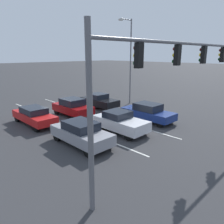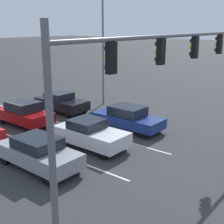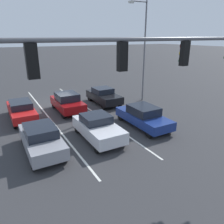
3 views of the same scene
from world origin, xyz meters
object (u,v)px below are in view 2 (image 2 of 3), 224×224
at_px(car_silver_midlane_front, 91,134).
at_px(street_lamp_left_shoulder, 101,41).
at_px(car_navy_leftlane_front, 127,118).
at_px(traffic_signal_gantry, 151,67).
at_px(car_maroon_midlane_second, 24,113).
at_px(car_black_leftlane_second, 61,102).
at_px(car_gray_rightlane_front, 38,152).

bearing_deg(car_silver_midlane_front, street_lamp_left_shoulder, -142.64).
relative_size(car_navy_leftlane_front, traffic_signal_gantry, 0.35).
distance_m(car_navy_leftlane_front, traffic_signal_gantry, 8.71).
height_order(car_maroon_midlane_second, traffic_signal_gantry, traffic_signal_gantry).
xyz_separation_m(car_black_leftlane_second, traffic_signal_gantry, (5.72, 11.42, 4.20)).
bearing_deg(car_black_leftlane_second, car_gray_rightlane_front, 41.98).
distance_m(car_navy_leftlane_front, street_lamp_left_shoulder, 7.99).
height_order(car_gray_rightlane_front, street_lamp_left_shoulder, street_lamp_left_shoulder).
relative_size(car_silver_midlane_front, car_black_leftlane_second, 0.98).
bearing_deg(car_silver_midlane_front, traffic_signal_gantry, 68.03).
distance_m(car_navy_leftlane_front, car_silver_midlane_front, 3.68).
distance_m(car_navy_leftlane_front, car_maroon_midlane_second, 6.77).
bearing_deg(car_navy_leftlane_front, car_gray_rightlane_front, 1.23).
bearing_deg(car_black_leftlane_second, car_maroon_midlane_second, 8.59).
xyz_separation_m(car_navy_leftlane_front, street_lamp_left_shoulder, (-3.83, -5.47, 4.38)).
bearing_deg(street_lamp_left_shoulder, car_silver_midlane_front, 37.36).
xyz_separation_m(car_navy_leftlane_front, car_gray_rightlane_front, (7.06, 0.15, 0.02)).
relative_size(car_black_leftlane_second, traffic_signal_gantry, 0.32).
xyz_separation_m(car_navy_leftlane_front, car_silver_midlane_front, (3.67, 0.25, 0.01)).
bearing_deg(car_gray_rightlane_front, car_black_leftlane_second, -138.02).
height_order(car_navy_leftlane_front, car_gray_rightlane_front, car_gray_rightlane_front).
height_order(car_navy_leftlane_front, traffic_signal_gantry, traffic_signal_gantry).
relative_size(car_gray_rightlane_front, car_maroon_midlane_second, 1.07).
bearing_deg(car_maroon_midlane_second, car_gray_rightlane_front, 59.72).
xyz_separation_m(car_black_leftlane_second, street_lamp_left_shoulder, (-3.74, 0.80, 4.38)).
distance_m(car_silver_midlane_front, street_lamp_left_shoulder, 10.39).
bearing_deg(car_black_leftlane_second, street_lamp_left_shoulder, 167.88).
xyz_separation_m(car_navy_leftlane_front, car_maroon_midlane_second, (3.63, -5.71, 0.06)).
xyz_separation_m(car_maroon_midlane_second, traffic_signal_gantry, (2.01, 10.85, 4.14)).
height_order(car_silver_midlane_front, car_black_leftlane_second, car_silver_midlane_front).
bearing_deg(traffic_signal_gantry, car_navy_leftlane_front, -137.65).
xyz_separation_m(car_gray_rightlane_front, car_silver_midlane_front, (-3.39, 0.10, -0.01)).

